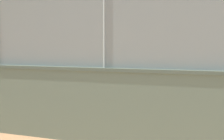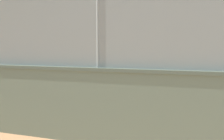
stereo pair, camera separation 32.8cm
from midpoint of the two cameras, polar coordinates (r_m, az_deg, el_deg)
ground_plane at (r=19.76m, az=6.47°, el=-1.28°), size 260.00×260.00×0.00m
perimeter_wall at (r=6.35m, az=-1.39°, el=-7.42°), size 24.53×0.69×1.78m
fence_panel_on_wall at (r=6.20m, az=-1.43°, el=9.03°), size 24.11×0.37×1.84m
player_at_service_line at (r=20.67m, az=-8.38°, el=1.82°), size 0.77×1.20×1.71m
player_crossing_court at (r=11.69m, az=22.80°, el=-1.86°), size 0.89×0.96×1.55m
sports_ball at (r=18.80m, az=-11.05°, el=1.16°), size 0.14×0.14×0.14m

